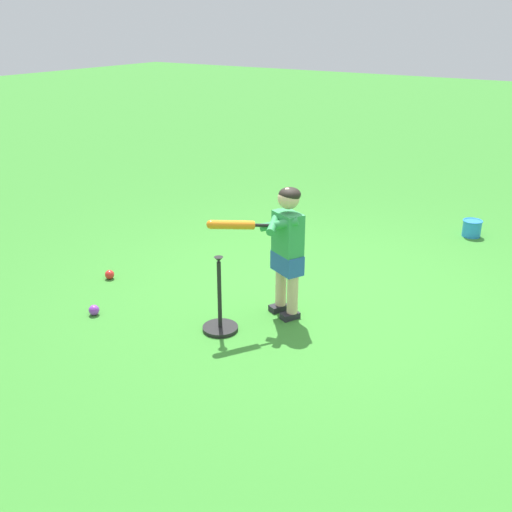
% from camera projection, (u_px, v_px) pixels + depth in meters
% --- Properties ---
extents(ground_plane, '(40.00, 40.00, 0.00)m').
position_uv_depth(ground_plane, '(307.00, 292.00, 5.35)').
color(ground_plane, '#38842D').
extents(child_batter, '(0.69, 0.54, 1.08)m').
position_uv_depth(child_batter, '(284.00, 241.00, 4.71)').
color(child_batter, '#232328').
rests_on(child_batter, ground).
extents(play_ball_by_bucket, '(0.09, 0.09, 0.09)m').
position_uv_depth(play_ball_by_bucket, '(110.00, 275.00, 5.61)').
color(play_ball_by_bucket, red).
rests_on(play_ball_by_bucket, ground).
extents(play_ball_behind_batter, '(0.09, 0.09, 0.09)m').
position_uv_depth(play_ball_behind_batter, '(94.00, 310.00, 4.93)').
color(play_ball_behind_batter, purple).
rests_on(play_ball_behind_batter, ground).
extents(batting_tee, '(0.28, 0.28, 0.62)m').
position_uv_depth(batting_tee, '(220.00, 318.00, 4.68)').
color(batting_tee, black).
rests_on(batting_tee, ground).
extents(toy_bucket, '(0.22, 0.22, 0.19)m').
position_uv_depth(toy_bucket, '(472.00, 228.00, 6.66)').
color(toy_bucket, '#2884DB').
rests_on(toy_bucket, ground).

